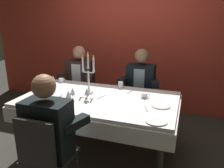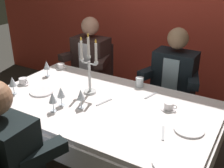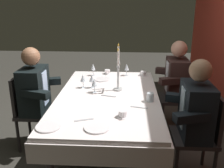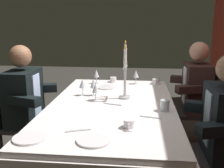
{
  "view_description": "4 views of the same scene",
  "coord_description": "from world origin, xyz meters",
  "px_view_note": "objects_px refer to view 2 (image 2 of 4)",
  "views": [
    {
      "loc": [
        1.01,
        -2.42,
        1.71
      ],
      "look_at": [
        0.17,
        0.01,
        0.93
      ],
      "focal_mm": 36.01,
      "sensor_mm": 36.0,
      "label": 1
    },
    {
      "loc": [
        1.14,
        -1.73,
        1.85
      ],
      "look_at": [
        0.09,
        0.04,
        0.92
      ],
      "focal_mm": 44.52,
      "sensor_mm": 36.0,
      "label": 2
    },
    {
      "loc": [
        2.66,
        0.21,
        1.77
      ],
      "look_at": [
        0.03,
        0.05,
        0.88
      ],
      "focal_mm": 41.41,
      "sensor_mm": 36.0,
      "label": 3
    },
    {
      "loc": [
        2.25,
        0.23,
        1.47
      ],
      "look_at": [
        0.11,
        0.01,
        0.95
      ],
      "focal_mm": 42.6,
      "sensor_mm": 36.0,
      "label": 4
    }
  ],
  "objects_px": {
    "seated_diner_0": "(91,59)",
    "seated_diner_2": "(174,76)",
    "wine_glass_1": "(47,65)",
    "dinner_plate_2": "(170,163)",
    "wine_glass_0": "(81,95)",
    "wine_glass_4": "(13,82)",
    "candelabra": "(89,70)",
    "coffee_cup_0": "(23,82)",
    "coffee_cup_2": "(61,66)",
    "dinner_plate_0": "(189,129)",
    "dinner_plate_1": "(42,92)",
    "wine_glass_2": "(61,93)",
    "dining_table": "(101,114)",
    "wine_glass_3": "(53,98)",
    "water_tumbler_0": "(140,82)",
    "seated_diner_1": "(4,156)",
    "coffee_cup_1": "(169,107)"
  },
  "relations": [
    {
      "from": "seated_diner_0",
      "to": "seated_diner_2",
      "type": "height_order",
      "value": "same"
    },
    {
      "from": "wine_glass_1",
      "to": "dinner_plate_2",
      "type": "bearing_deg",
      "value": -22.38
    },
    {
      "from": "wine_glass_0",
      "to": "wine_glass_4",
      "type": "distance_m",
      "value": 0.68
    },
    {
      "from": "candelabra",
      "to": "coffee_cup_0",
      "type": "height_order",
      "value": "candelabra"
    },
    {
      "from": "wine_glass_4",
      "to": "coffee_cup_2",
      "type": "height_order",
      "value": "wine_glass_4"
    },
    {
      "from": "wine_glass_1",
      "to": "wine_glass_4",
      "type": "bearing_deg",
      "value": -86.67
    },
    {
      "from": "dinner_plate_0",
      "to": "dinner_plate_2",
      "type": "relative_size",
      "value": 1.0
    },
    {
      "from": "candelabra",
      "to": "wine_glass_4",
      "type": "height_order",
      "value": "candelabra"
    },
    {
      "from": "dinner_plate_1",
      "to": "wine_glass_2",
      "type": "height_order",
      "value": "wine_glass_2"
    },
    {
      "from": "dining_table",
      "to": "candelabra",
      "type": "xyz_separation_m",
      "value": [
        -0.18,
        0.11,
        0.34
      ]
    },
    {
      "from": "wine_glass_3",
      "to": "coffee_cup_2",
      "type": "distance_m",
      "value": 0.93
    },
    {
      "from": "wine_glass_4",
      "to": "seated_diner_2",
      "type": "xyz_separation_m",
      "value": [
        1.09,
        1.14,
        -0.12
      ]
    },
    {
      "from": "coffee_cup_0",
      "to": "seated_diner_2",
      "type": "relative_size",
      "value": 0.11
    },
    {
      "from": "wine_glass_2",
      "to": "wine_glass_4",
      "type": "xyz_separation_m",
      "value": [
        -0.51,
        -0.05,
        0.0
      ]
    },
    {
      "from": "dinner_plate_1",
      "to": "seated_diner_2",
      "type": "relative_size",
      "value": 0.17
    },
    {
      "from": "dining_table",
      "to": "wine_glass_4",
      "type": "bearing_deg",
      "value": -161.13
    },
    {
      "from": "water_tumbler_0",
      "to": "seated_diner_1",
      "type": "xyz_separation_m",
      "value": [
        -0.28,
        -1.34,
        -0.05
      ]
    },
    {
      "from": "coffee_cup_0",
      "to": "wine_glass_1",
      "type": "bearing_deg",
      "value": 77.4
    },
    {
      "from": "seated_diner_0",
      "to": "coffee_cup_0",
      "type": "bearing_deg",
      "value": -98.25
    },
    {
      "from": "dinner_plate_0",
      "to": "wine_glass_1",
      "type": "xyz_separation_m",
      "value": [
        -1.55,
        0.23,
        0.11
      ]
    },
    {
      "from": "water_tumbler_0",
      "to": "seated_diner_2",
      "type": "height_order",
      "value": "seated_diner_2"
    },
    {
      "from": "candelabra",
      "to": "dinner_plate_0",
      "type": "xyz_separation_m",
      "value": [
        0.95,
        -0.14,
        -0.21
      ]
    },
    {
      "from": "wine_glass_1",
      "to": "coffee_cup_0",
      "type": "xyz_separation_m",
      "value": [
        -0.06,
        -0.27,
        -0.09
      ]
    },
    {
      "from": "dining_table",
      "to": "wine_glass_3",
      "type": "height_order",
      "value": "wine_glass_3"
    },
    {
      "from": "wine_glass_2",
      "to": "coffee_cup_1",
      "type": "xyz_separation_m",
      "value": [
        0.78,
        0.38,
        -0.09
      ]
    },
    {
      "from": "dinner_plate_1",
      "to": "wine_glass_1",
      "type": "height_order",
      "value": "wine_glass_1"
    },
    {
      "from": "seated_diner_1",
      "to": "wine_glass_1",
      "type": "bearing_deg",
      "value": 120.47
    },
    {
      "from": "seated_diner_0",
      "to": "wine_glass_1",
      "type": "bearing_deg",
      "value": -96.49
    },
    {
      "from": "wine_glass_4",
      "to": "water_tumbler_0",
      "type": "xyz_separation_m",
      "value": [
        0.9,
        0.71,
        -0.07
      ]
    },
    {
      "from": "seated_diner_1",
      "to": "wine_glass_2",
      "type": "bearing_deg",
      "value": 98.97
    },
    {
      "from": "coffee_cup_0",
      "to": "seated_diner_0",
      "type": "distance_m",
      "value": 0.96
    },
    {
      "from": "water_tumbler_0",
      "to": "wine_glass_4",
      "type": "bearing_deg",
      "value": -141.62
    },
    {
      "from": "wine_glass_4",
      "to": "wine_glass_2",
      "type": "bearing_deg",
      "value": 5.85
    },
    {
      "from": "wine_glass_0",
      "to": "coffee_cup_0",
      "type": "relative_size",
      "value": 1.24
    },
    {
      "from": "dining_table",
      "to": "dinner_plate_1",
      "type": "bearing_deg",
      "value": -168.61
    },
    {
      "from": "dinner_plate_1",
      "to": "dining_table",
      "type": "bearing_deg",
      "value": 11.39
    },
    {
      "from": "wine_glass_4",
      "to": "seated_diner_0",
      "type": "xyz_separation_m",
      "value": [
        0.05,
        1.14,
        -0.12
      ]
    },
    {
      "from": "wine_glass_3",
      "to": "seated_diner_0",
      "type": "xyz_separation_m",
      "value": [
        -0.46,
        1.2,
        -0.12
      ]
    },
    {
      "from": "candelabra",
      "to": "dinner_plate_1",
      "type": "height_order",
      "value": "candelabra"
    },
    {
      "from": "wine_glass_1",
      "to": "water_tumbler_0",
      "type": "distance_m",
      "value": 0.96
    },
    {
      "from": "dinner_plate_0",
      "to": "water_tumbler_0",
      "type": "xyz_separation_m",
      "value": [
        -0.62,
        0.48,
        0.04
      ]
    },
    {
      "from": "dinner_plate_0",
      "to": "wine_glass_3",
      "type": "bearing_deg",
      "value": -164.36
    },
    {
      "from": "wine_glass_0",
      "to": "coffee_cup_1",
      "type": "distance_m",
      "value": 0.71
    },
    {
      "from": "wine_glass_2",
      "to": "coffee_cup_0",
      "type": "relative_size",
      "value": 1.24
    },
    {
      "from": "candelabra",
      "to": "seated_diner_0",
      "type": "distance_m",
      "value": 0.96
    },
    {
      "from": "wine_glass_4",
      "to": "seated_diner_2",
      "type": "distance_m",
      "value": 1.59
    },
    {
      "from": "wine_glass_0",
      "to": "wine_glass_1",
      "type": "height_order",
      "value": "same"
    },
    {
      "from": "seated_diner_2",
      "to": "dinner_plate_2",
      "type": "bearing_deg",
      "value": -71.95
    },
    {
      "from": "dinner_plate_0",
      "to": "wine_glass_2",
      "type": "distance_m",
      "value": 1.03
    },
    {
      "from": "coffee_cup_0",
      "to": "coffee_cup_2",
      "type": "height_order",
      "value": "same"
    }
  ]
}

